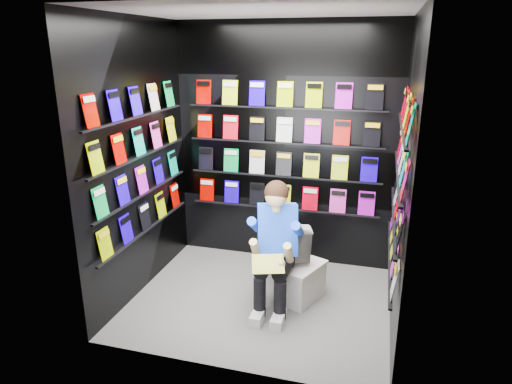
# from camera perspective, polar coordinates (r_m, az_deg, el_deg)

# --- Properties ---
(floor) EXTENTS (2.40, 2.40, 0.00)m
(floor) POSITION_cam_1_polar(r_m,az_deg,el_deg) (4.50, 0.51, -13.44)
(floor) COLOR #575755
(floor) RESTS_ON ground
(ceiling) EXTENTS (2.40, 2.40, 0.00)m
(ceiling) POSITION_cam_1_polar(r_m,az_deg,el_deg) (3.86, 0.63, 21.76)
(ceiling) COLOR white
(ceiling) RESTS_ON floor
(wall_back) EXTENTS (2.40, 0.04, 2.60)m
(wall_back) POSITION_cam_1_polar(r_m,az_deg,el_deg) (4.93, 3.60, 5.65)
(wall_back) COLOR black
(wall_back) RESTS_ON floor
(wall_front) EXTENTS (2.40, 0.04, 2.60)m
(wall_front) POSITION_cam_1_polar(r_m,az_deg,el_deg) (3.07, -4.29, -1.87)
(wall_front) COLOR black
(wall_front) RESTS_ON floor
(wall_left) EXTENTS (0.04, 2.00, 2.60)m
(wall_left) POSITION_cam_1_polar(r_m,az_deg,el_deg) (4.44, -14.60, 3.76)
(wall_left) COLOR black
(wall_left) RESTS_ON floor
(wall_right) EXTENTS (0.04, 2.00, 2.60)m
(wall_right) POSITION_cam_1_polar(r_m,az_deg,el_deg) (3.86, 18.03, 1.40)
(wall_right) COLOR black
(wall_right) RESTS_ON floor
(comics_back) EXTENTS (2.10, 0.06, 1.37)m
(comics_back) POSITION_cam_1_polar(r_m,az_deg,el_deg) (4.90, 3.53, 5.64)
(comics_back) COLOR red
(comics_back) RESTS_ON wall_back
(comics_left) EXTENTS (0.06, 1.70, 1.37)m
(comics_left) POSITION_cam_1_polar(r_m,az_deg,el_deg) (4.42, -14.26, 3.80)
(comics_left) COLOR red
(comics_left) RESTS_ON wall_left
(comics_right) EXTENTS (0.06, 1.70, 1.37)m
(comics_right) POSITION_cam_1_polar(r_m,az_deg,el_deg) (3.86, 17.59, 1.51)
(comics_right) COLOR red
(comics_right) RESTS_ON wall_right
(toilet) EXTENTS (0.63, 0.84, 0.73)m
(toilet) POSITION_cam_1_polar(r_m,az_deg,el_deg) (4.63, 3.73, -7.40)
(toilet) COLOR white
(toilet) RESTS_ON floor
(longbox) EXTENTS (0.40, 0.50, 0.33)m
(longbox) POSITION_cam_1_polar(r_m,az_deg,el_deg) (4.46, 5.92, -11.38)
(longbox) COLOR silver
(longbox) RESTS_ON floor
(longbox_lid) EXTENTS (0.42, 0.53, 0.03)m
(longbox_lid) POSITION_cam_1_polar(r_m,az_deg,el_deg) (4.37, 6.00, -9.28)
(longbox_lid) COLOR silver
(longbox_lid) RESTS_ON longbox
(reader) EXTENTS (0.67, 0.82, 1.29)m
(reader) POSITION_cam_1_polar(r_m,az_deg,el_deg) (4.13, 2.73, -4.84)
(reader) COLOR #063AE6
(reader) RESTS_ON toilet
(held_comic) EXTENTS (0.31, 0.23, 0.11)m
(held_comic) POSITION_cam_1_polar(r_m,az_deg,el_deg) (3.89, 1.52, -8.97)
(held_comic) COLOR #3C9427
(held_comic) RESTS_ON reader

